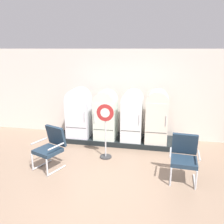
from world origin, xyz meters
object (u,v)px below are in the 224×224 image
refrigerator_1 (106,113)px  refrigerator_2 (132,114)px  armchair_right (184,155)px  refrigerator_0 (79,111)px  armchair_left (51,146)px  refrigerator_3 (157,115)px  sign_stand (105,132)px

refrigerator_1 → refrigerator_2: size_ratio=0.97×
refrigerator_2 → armchair_right: refrigerator_2 is taller
refrigerator_0 → armchair_left: bearing=-93.3°
refrigerator_3 → armchair_right: size_ratio=1.52×
refrigerator_0 → refrigerator_1: refrigerator_0 is taller
armchair_right → refrigerator_3: bearing=110.2°
refrigerator_1 → refrigerator_3: refrigerator_3 is taller
refrigerator_0 → armchair_right: 3.49m
refrigerator_0 → armchair_right: bearing=-29.2°
refrigerator_1 → armchair_left: refrigerator_1 is taller
refrigerator_1 → armchair_left: size_ratio=1.46×
refrigerator_0 → refrigerator_3: bearing=1.1°
refrigerator_1 → armchair_left: bearing=-118.1°
armchair_left → armchair_right: bearing=1.5°
armchair_left → refrigerator_3: bearing=36.2°
refrigerator_0 → refrigerator_3: 2.39m
refrigerator_0 → refrigerator_3: (2.39, 0.04, 0.01)m
refrigerator_3 → sign_stand: size_ratio=1.05×
refrigerator_1 → armchair_right: bearing=-38.3°
sign_stand → refrigerator_2: bearing=61.0°
refrigerator_2 → armchair_left: bearing=-134.4°
sign_stand → armchair_left: bearing=-147.3°
refrigerator_0 → sign_stand: bearing=-43.0°
refrigerator_0 → refrigerator_2: (1.66, 0.03, 0.00)m
refrigerator_0 → armchair_left: size_ratio=1.51×
refrigerator_0 → sign_stand: size_ratio=1.04×
refrigerator_1 → sign_stand: 1.08m
armchair_right → sign_stand: sign_stand is taller
refrigerator_3 → armchair_left: bearing=-143.8°
refrigerator_2 → armchair_right: size_ratio=1.50×
refrigerator_0 → refrigerator_2: size_ratio=1.01×
refrigerator_2 → sign_stand: refrigerator_2 is taller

